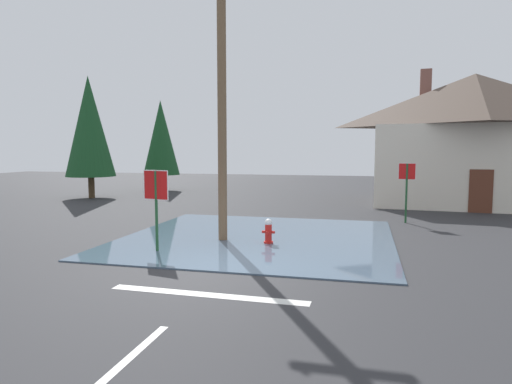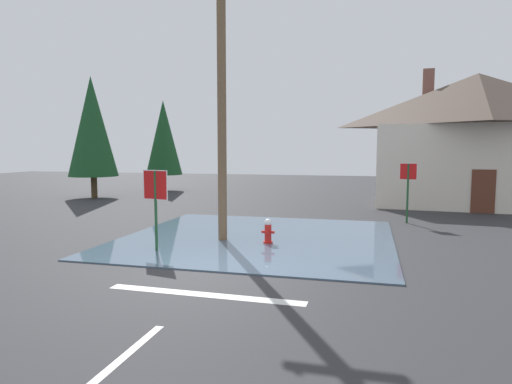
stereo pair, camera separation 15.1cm
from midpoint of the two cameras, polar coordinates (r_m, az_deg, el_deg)
ground_plane at (r=11.00m, az=-5.30°, el=-10.16°), size 80.00×80.00×0.10m
flood_puddle at (r=14.70m, az=0.53°, el=-5.86°), size 8.63×8.50×0.04m
lane_stop_bar at (r=9.21m, az=-6.19°, el=-12.94°), size 4.17×0.39×0.01m
lane_center_stripe at (r=6.80m, az=-16.54°, el=-20.07°), size 0.15×2.51×0.01m
stop_sign_near at (r=12.83m, az=-12.44°, el=-0.16°), size 0.83×0.20×2.33m
fire_hydrant at (r=13.70m, az=1.86°, el=-5.12°), size 0.40×0.34×0.79m
utility_pole at (r=14.11m, az=-4.10°, el=11.45°), size 1.60×0.28×8.40m
stop_sign_far at (r=18.48m, az=19.14°, el=1.35°), size 0.65×0.12×2.38m
house at (r=25.99m, az=26.49°, el=6.30°), size 10.82×8.01×7.35m
pine_tree_tall_left at (r=31.97m, az=-11.63°, el=6.83°), size 2.53×2.53×6.32m
pine_tree_mid_left at (r=28.45m, az=-20.14°, el=7.87°), size 2.89×2.89×7.24m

